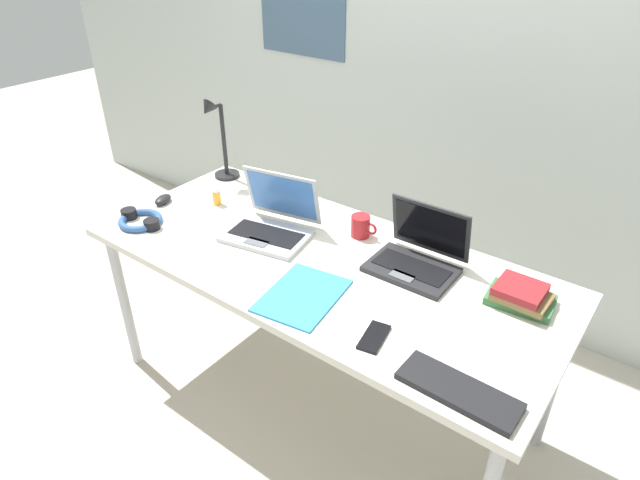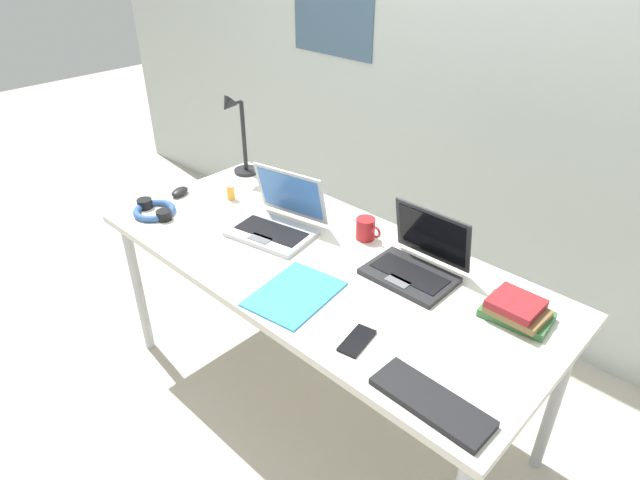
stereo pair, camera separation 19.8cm
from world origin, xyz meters
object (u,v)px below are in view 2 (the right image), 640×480
Objects in this scene: desk_lamp at (238,136)px; laptop_by_keyboard at (416,263)px; computer_mouse at (180,192)px; coffee_mug at (366,229)px; paper_folder_back_right at (295,294)px; external_keyboard at (431,402)px; headphones at (154,210)px; pill_bottle at (231,191)px; cell_phone at (357,341)px; laptop_back_right at (277,221)px; book_stack at (517,310)px.

laptop_by_keyboard is (1.11, -0.11, -0.15)m from desk_lamp.
computer_mouse is 0.85× the size of coffee_mug.
laptop_by_keyboard is 0.99× the size of paper_folder_back_right.
headphones reaches higher than external_keyboard.
computer_mouse is at bearing -168.84° from laptop_by_keyboard.
external_keyboard is 0.61m from paper_folder_back_right.
pill_bottle is at bearing 16.73° from computer_mouse.
external_keyboard is at bearing -50.91° from laptop_by_keyboard.
desk_lamp is 2.94× the size of cell_phone.
pill_bottle reaches higher than computer_mouse.
paper_folder_back_right is (0.72, -0.30, -0.04)m from pill_bottle.
pill_bottle is (-0.36, 0.05, -0.01)m from laptop_back_right.
external_keyboard is 1.37m from pill_bottle.
book_stack reaches higher than computer_mouse.
paper_folder_back_right is at bearing -82.14° from coffee_mug.
book_stack is at bearing 91.73° from external_keyboard.
laptop_back_right is 3.87× the size of computer_mouse.
computer_mouse is at bearing -161.33° from coffee_mug.
laptop_back_right is 4.71× the size of pill_bottle.
paper_folder_back_right is (-0.60, 0.08, -0.01)m from external_keyboard.
laptop_by_keyboard reaches higher than book_stack.
external_keyboard is 1.45m from headphones.
computer_mouse is (-0.56, -0.09, -0.03)m from laptop_back_right.
coffee_mug is (-0.06, 0.45, 0.04)m from paper_folder_back_right.
coffee_mug is (0.78, 0.46, 0.03)m from headphones.
laptop_by_keyboard is 3.90× the size of pill_bottle.
laptop_back_right is 1.74× the size of headphones.
coffee_mug is at bearing 116.11° from cell_phone.
external_keyboard is 2.92× the size of coffee_mug.
book_stack is at bearing 15.83° from headphones.
laptop_back_right is 1.20× the size of paper_folder_back_right.
computer_mouse reaches higher than external_keyboard.
pill_bottle is 1.32m from book_stack.
cell_phone is at bearing -17.95° from pill_bottle.
laptop_back_right is at bearing 161.95° from external_keyboard.
pill_bottle is at bearing 165.05° from external_keyboard.
laptop_by_keyboard is 0.43m from cell_phone.
laptop_by_keyboard is 3.21× the size of computer_mouse.
cell_phone is at bearing -23.91° from desk_lamp.
headphones is 0.34m from pill_bottle.
desk_lamp reaches higher than pill_bottle.
desk_lamp is at bearing 159.93° from external_keyboard.
laptop_by_keyboard is 1.14m from headphones.
external_keyboard is 4.18× the size of pill_bottle.
external_keyboard reaches higher than paper_folder_back_right.
headphones is (-1.07, -0.40, -0.03)m from laptop_by_keyboard.
pill_bottle is (0.17, -0.20, -0.16)m from desk_lamp.
coffee_mug reaches higher than computer_mouse.
laptop_by_keyboard is 0.93× the size of external_keyboard.
laptop_by_keyboard reaches higher than pill_bottle.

